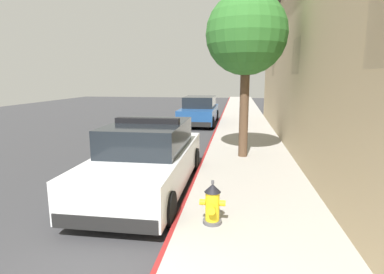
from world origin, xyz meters
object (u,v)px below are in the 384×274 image
(police_cruiser, at_px, (148,159))
(street_tree, at_px, (246,35))
(fire_hydrant, at_px, (212,204))
(parked_car_silver_ahead, at_px, (200,111))

(police_cruiser, bearing_deg, street_tree, 53.05)
(fire_hydrant, bearing_deg, parked_car_silver_ahead, 97.95)
(fire_hydrant, distance_m, street_tree, 5.85)
(parked_car_silver_ahead, height_order, fire_hydrant, parked_car_silver_ahead)
(parked_car_silver_ahead, bearing_deg, police_cruiser, -89.46)
(police_cruiser, height_order, street_tree, street_tree)
(street_tree, bearing_deg, police_cruiser, -126.95)
(parked_car_silver_ahead, distance_m, fire_hydrant, 12.69)
(parked_car_silver_ahead, bearing_deg, street_tree, -73.31)
(police_cruiser, relative_size, street_tree, 0.98)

